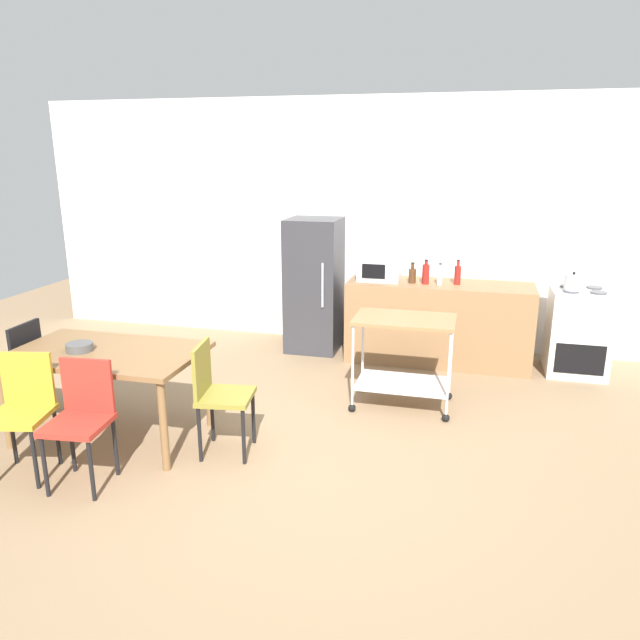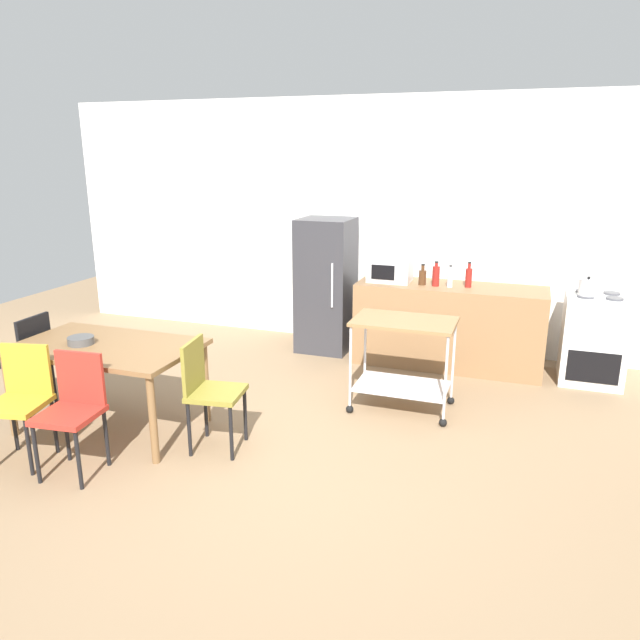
% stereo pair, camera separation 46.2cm
% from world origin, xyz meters
% --- Properties ---
extents(ground_plane, '(12.00, 12.00, 0.00)m').
position_xyz_m(ground_plane, '(0.00, 0.00, 0.00)').
color(ground_plane, '#8C7051').
extents(back_wall, '(8.40, 0.12, 2.90)m').
position_xyz_m(back_wall, '(0.00, 3.20, 1.45)').
color(back_wall, white).
rests_on(back_wall, ground_plane).
extents(kitchen_counter, '(2.00, 0.64, 0.90)m').
position_xyz_m(kitchen_counter, '(0.90, 2.60, 0.45)').
color(kitchen_counter, olive).
rests_on(kitchen_counter, ground_plane).
extents(dining_table, '(1.50, 0.90, 0.75)m').
position_xyz_m(dining_table, '(-1.58, 0.08, 0.67)').
color(dining_table, brown).
rests_on(dining_table, ground_plane).
extents(chair_olive, '(0.45, 0.45, 0.89)m').
position_xyz_m(chair_olive, '(-0.62, 0.05, 0.52)').
color(chair_olive, olive).
rests_on(chair_olive, ground_plane).
extents(chair_red, '(0.44, 0.44, 0.89)m').
position_xyz_m(chair_red, '(-1.36, -0.59, 0.52)').
color(chair_red, '#B72D23').
rests_on(chair_red, ground_plane).
extents(chair_black, '(0.41, 0.41, 0.89)m').
position_xyz_m(chair_black, '(-2.53, 0.15, 0.52)').
color(chair_black, black).
rests_on(chair_black, ground_plane).
extents(chair_mustard, '(0.48, 0.48, 0.89)m').
position_xyz_m(chair_mustard, '(-1.86, -0.58, 0.52)').
color(chair_mustard, gold).
rests_on(chair_mustard, ground_plane).
extents(stove_oven, '(0.60, 0.61, 0.92)m').
position_xyz_m(stove_oven, '(2.35, 2.62, 0.45)').
color(stove_oven, white).
rests_on(stove_oven, ground_plane).
extents(refrigerator, '(0.60, 0.63, 1.55)m').
position_xyz_m(refrigerator, '(-0.55, 2.70, 0.78)').
color(refrigerator, '#333338').
rests_on(refrigerator, ground_plane).
extents(kitchen_cart, '(0.91, 0.57, 0.85)m').
position_xyz_m(kitchen_cart, '(0.67, 1.29, 0.57)').
color(kitchen_cart, olive).
rests_on(kitchen_cart, ground_plane).
extents(microwave, '(0.46, 0.35, 0.26)m').
position_xyz_m(microwave, '(0.23, 2.60, 1.03)').
color(microwave, silver).
rests_on(microwave, kitchen_counter).
extents(bottle_sesame_oil, '(0.08, 0.08, 0.23)m').
position_xyz_m(bottle_sesame_oil, '(0.60, 2.54, 0.99)').
color(bottle_sesame_oil, '#4C2D19').
rests_on(bottle_sesame_oil, kitchen_counter).
extents(bottle_hot_sauce, '(0.08, 0.08, 0.27)m').
position_xyz_m(bottle_hot_sauce, '(0.74, 2.53, 1.01)').
color(bottle_hot_sauce, maroon).
rests_on(bottle_hot_sauce, kitchen_counter).
extents(bottle_sparkling_water, '(0.06, 0.06, 0.23)m').
position_xyz_m(bottle_sparkling_water, '(0.89, 2.52, 1.00)').
color(bottle_sparkling_water, silver).
rests_on(bottle_sparkling_water, kitchen_counter).
extents(bottle_vinegar, '(0.07, 0.07, 0.27)m').
position_xyz_m(bottle_vinegar, '(1.08, 2.58, 1.01)').
color(bottle_vinegar, maroon).
rests_on(bottle_vinegar, kitchen_counter).
extents(fruit_bowl, '(0.21, 0.21, 0.06)m').
position_xyz_m(fruit_bowl, '(-1.78, 0.02, 0.78)').
color(fruit_bowl, '#4C4C4C').
rests_on(fruit_bowl, dining_table).
extents(kettle, '(0.24, 0.17, 0.19)m').
position_xyz_m(kettle, '(2.23, 2.52, 1.00)').
color(kettle, silver).
rests_on(kettle, stove_oven).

